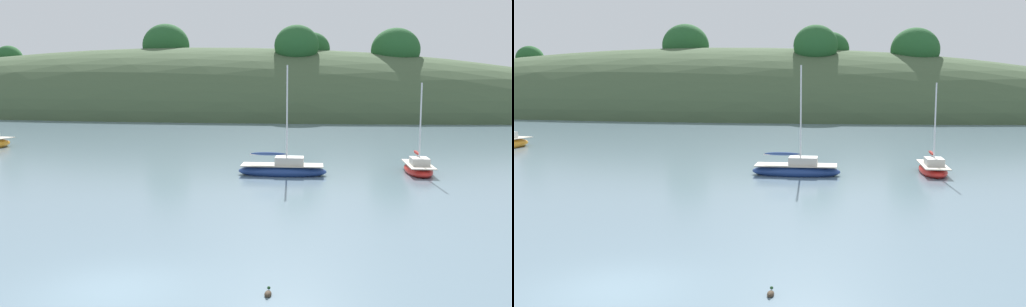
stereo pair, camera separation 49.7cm
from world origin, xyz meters
TOP-DOWN VIEW (x-y plane):
  - ground_plane at (0.00, 0.00)m, footprint 400.00×400.00m
  - far_shoreline_hill at (-24.86, 79.94)m, footprint 150.00×36.00m
  - sailboat_blue_center at (1.76, 19.43)m, footprint 5.45×2.25m
  - sailboat_white_near at (9.85, 21.77)m, footprint 1.92×4.78m
  - duck_lone_left at (4.11, 0.48)m, footprint 0.19×0.42m

SIDE VIEW (x-z plane):
  - ground_plane at x=0.00m, z-range 0.00..0.00m
  - duck_lone_left at x=4.11m, z-range -0.07..0.17m
  - far_shoreline_hill at x=-24.86m, z-range -13.75..14.00m
  - sailboat_white_near at x=9.85m, z-range -2.54..3.16m
  - sailboat_blue_center at x=1.76m, z-range -3.03..3.72m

